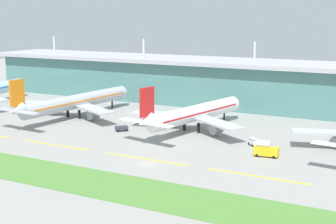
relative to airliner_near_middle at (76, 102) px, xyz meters
The scene contains 11 objects.
ground_plane 73.67m from the airliner_near_middle, 36.08° to the right, with size 600.00×600.00×0.00m, color gray.
terminal_building 80.84m from the airliner_near_middle, 42.71° to the left, with size 288.00×34.00×30.12m.
airliner_near_middle is the anchor object (origin of this frame).
airliner_center 53.38m from the airliner_near_middle, ahead, with size 47.90×60.20×18.90m.
taxiway_stripe_mid_west 45.21m from the airliner_near_middle, 60.09° to the right, with size 28.00×0.70×0.04m, color yellow.
taxiway_stripe_centre 68.68m from the airliner_near_middle, 34.56° to the right, with size 28.00×0.70×0.04m, color yellow.
taxiway_stripe_mid_east 98.50m from the airliner_near_middle, 23.24° to the right, with size 28.00×0.70×0.04m, color yellow.
grass_verge 86.70m from the airliner_near_middle, 46.69° to the right, with size 300.00×18.00×0.10m, color #518438.
pushback_tug 33.10m from the airliner_near_middle, 21.75° to the right, with size 4.76×4.85×1.85m.
fuel_truck 88.90m from the airliner_near_middle, 12.92° to the right, with size 7.41×3.25×4.95m.
baggage_cart 79.81m from the airliner_near_middle, ahead, with size 3.85×3.78×2.48m.
Camera 1 is at (68.97, -116.40, 41.49)m, focal length 53.29 mm.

